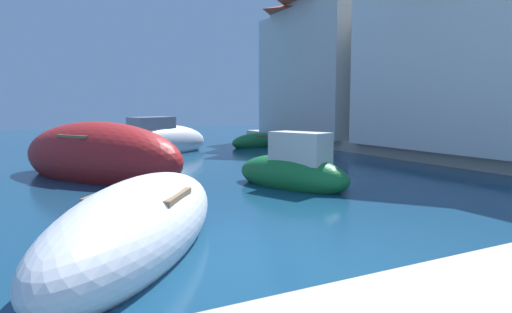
{
  "coord_description": "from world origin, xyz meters",
  "views": [
    {
      "loc": [
        -3.13,
        -5.22,
        2.15
      ],
      "look_at": [
        4.13,
        9.04,
        0.31
      ],
      "focal_mm": 30.95,
      "sensor_mm": 36.0,
      "label": 1
    }
  ],
  "objects": [
    {
      "name": "moored_boat_7",
      "position": [
        3.01,
        4.67,
        0.43
      ],
      "size": [
        2.4,
        3.71,
        1.72
      ],
      "rotation": [
        0.0,
        0.0,
        1.94
      ],
      "color": "#197233",
      "rests_on": "ground"
    },
    {
      "name": "waterfront_building_far",
      "position": [
        13.0,
        16.66,
        4.57
      ],
      "size": [
        6.52,
        7.08,
        8.01
      ],
      "color": "beige",
      "rests_on": "quay_promenade"
    },
    {
      "name": "moored_boat_8",
      "position": [
        2.02,
        14.64,
        0.53
      ],
      "size": [
        5.59,
        3.85,
        2.04
      ],
      "rotation": [
        0.0,
        0.0,
        0.42
      ],
      "color": "white",
      "rests_on": "ground"
    },
    {
      "name": "moored_boat_2",
      "position": [
        -1.35,
        8.7,
        0.6
      ],
      "size": [
        5.36,
        6.64,
        2.17
      ],
      "rotation": [
        0.0,
        0.0,
        2.12
      ],
      "color": "#B21E1E",
      "rests_on": "ground"
    },
    {
      "name": "moored_boat_6",
      "position": [
        7.46,
        15.48,
        0.26
      ],
      "size": [
        3.3,
        1.68,
        0.93
      ],
      "rotation": [
        0.0,
        0.0,
        3.36
      ],
      "color": "#197233",
      "rests_on": "ground"
    },
    {
      "name": "waterfront_building_annex",
      "position": [
        13.0,
        14.75,
        4.7
      ],
      "size": [
        7.24,
        6.74,
        8.28
      ],
      "color": "beige",
      "rests_on": "quay_promenade"
    },
    {
      "name": "waterfront_building_main",
      "position": [
        13.0,
        6.27,
        4.72
      ],
      "size": [
        7.2,
        9.05,
        8.31
      ],
      "color": "white",
      "rests_on": "quay_promenade"
    },
    {
      "name": "quay_promenade",
      "position": [
        4.32,
        -0.37,
        0.25
      ],
      "size": [
        44.0,
        32.0,
        0.5
      ],
      "color": "#BCB29E",
      "rests_on": "ground"
    },
    {
      "name": "moored_boat_4",
      "position": [
        -1.79,
        1.15,
        0.4
      ],
      "size": [
        4.25,
        5.2,
        1.42
      ],
      "rotation": [
        0.0,
        0.0,
        4.11
      ],
      "color": "white",
      "rests_on": "ground"
    },
    {
      "name": "ground",
      "position": [
        0.0,
        0.0,
        0.0
      ],
      "size": [
        80.0,
        80.0,
        0.0
      ],
      "primitive_type": "plane",
      "color": "navy"
    }
  ]
}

